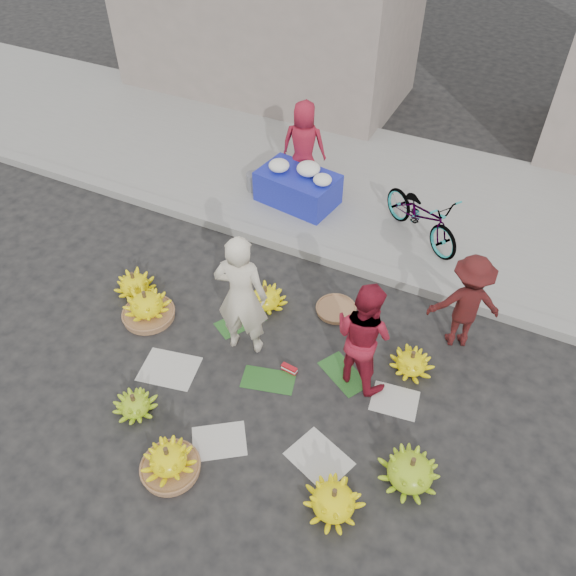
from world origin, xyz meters
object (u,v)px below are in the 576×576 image
at_px(flower_table, 298,186).
at_px(banana_bunch_4, 411,470).
at_px(banana_bunch_0, 147,306).
at_px(bicycle, 422,215).
at_px(vendor_cream, 241,296).

bearing_deg(flower_table, banana_bunch_4, -42.51).
height_order(banana_bunch_0, bicycle, bicycle).
xyz_separation_m(banana_bunch_4, flower_table, (-3.20, 3.96, 0.24)).
height_order(banana_bunch_4, bicycle, bicycle).
distance_m(banana_bunch_0, bicycle, 4.28).
distance_m(banana_bunch_0, banana_bunch_4, 3.99).
distance_m(banana_bunch_4, flower_table, 5.10).
bearing_deg(flower_table, vendor_cream, -68.49).
height_order(banana_bunch_4, flower_table, flower_table).
bearing_deg(banana_bunch_0, bicycle, 48.55).
relative_size(banana_bunch_4, vendor_cream, 0.48).
xyz_separation_m(banana_bunch_0, flower_table, (0.72, 3.23, 0.22)).
distance_m(banana_bunch_0, vendor_cream, 1.60).
bearing_deg(banana_bunch_4, flower_table, 128.94).
distance_m(flower_table, bicycle, 2.10).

